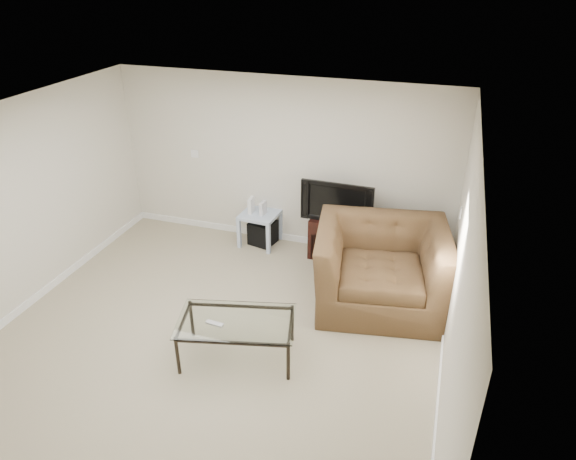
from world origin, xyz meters
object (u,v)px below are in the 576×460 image
(recliner, at_px, (382,255))
(television, at_px, (338,200))
(subwoofer, at_px, (263,232))
(coffee_table, at_px, (237,339))
(tv_stand, at_px, (337,237))
(side_table, at_px, (260,228))

(recliner, bearing_deg, television, 119.36)
(subwoofer, relative_size, coffee_table, 0.28)
(tv_stand, height_order, side_table, tv_stand)
(side_table, bearing_deg, television, -1.47)
(coffee_table, bearing_deg, tv_stand, 77.67)
(subwoofer, xyz_separation_m, recliner, (1.92, -0.99, 0.51))
(subwoofer, height_order, recliner, recliner)
(side_table, bearing_deg, subwoofer, 29.62)
(side_table, xyz_separation_m, recliner, (1.95, -0.97, 0.43))
(television, distance_m, coffee_table, 2.56)
(television, height_order, subwoofer, television)
(side_table, distance_m, coffee_table, 2.54)
(tv_stand, relative_size, recliner, 0.46)
(television, xyz_separation_m, coffee_table, (-0.53, -2.42, -0.66))
(coffee_table, bearing_deg, recliner, 48.68)
(television, distance_m, recliner, 1.23)
(subwoofer, height_order, coffee_table, coffee_table)
(tv_stand, xyz_separation_m, subwoofer, (-1.15, 0.02, -0.12))
(side_table, distance_m, subwoofer, 0.08)
(recliner, bearing_deg, side_table, 143.82)
(tv_stand, xyz_separation_m, recliner, (0.76, -0.97, 0.38))
(tv_stand, relative_size, subwoofer, 2.09)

